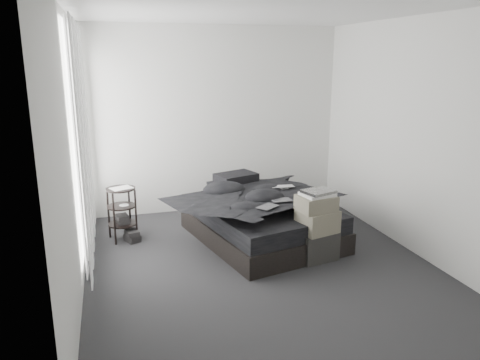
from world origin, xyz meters
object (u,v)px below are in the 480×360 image
object	(u,v)px
box_lower	(315,245)
side_stand	(122,214)
laptop	(283,183)
bed	(261,230)

from	to	relation	value
box_lower	side_stand	bearing A→B (deg)	149.72
laptop	side_stand	bearing A→B (deg)	174.83
bed	box_lower	distance (m)	0.80
box_lower	laptop	bearing A→B (deg)	95.06
side_stand	box_lower	world-z (taller)	side_stand
laptop	box_lower	world-z (taller)	laptop
laptop	box_lower	xyz separation A→B (m)	(0.07, -0.82, -0.51)
bed	laptop	xyz separation A→B (m)	(0.32, 0.12, 0.54)
side_stand	box_lower	distance (m)	2.34
bed	side_stand	bearing A→B (deg)	150.98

